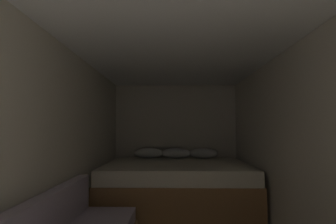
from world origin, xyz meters
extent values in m
cube|color=beige|center=(0.00, 5.12, 1.06)|extent=(2.50, 0.05, 2.12)
cube|color=beige|center=(-1.23, 2.31, 1.06)|extent=(0.05, 5.57, 2.12)
cube|color=beige|center=(1.23, 2.31, 1.06)|extent=(0.05, 5.57, 2.12)
cube|color=white|center=(0.00, 2.31, 2.14)|extent=(2.50, 5.57, 0.05)
cube|color=olive|center=(0.00, 4.15, 0.24)|extent=(2.28, 1.78, 0.47)
cube|color=beige|center=(0.00, 4.15, 0.58)|extent=(2.24, 1.74, 0.21)
ellipsoid|color=white|center=(-0.51, 4.83, 0.78)|extent=(0.55, 0.32, 0.19)
ellipsoid|color=white|center=(0.51, 4.83, 0.78)|extent=(0.55, 0.32, 0.19)
ellipsoid|color=white|center=(0.00, 4.83, 0.78)|extent=(0.55, 0.32, 0.19)
camera|label=1|loc=(-0.06, -0.16, 1.23)|focal=28.07mm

